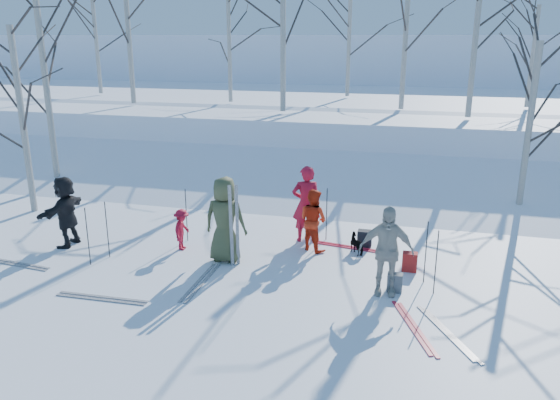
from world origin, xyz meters
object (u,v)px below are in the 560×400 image
(skier_red_north, at_px, (306,204))
(backpack_dark, at_px, (365,238))
(dog, at_px, (358,244))
(skier_redor_behind, at_px, (313,220))
(skier_cream_east, at_px, (386,251))
(backpack_grey, at_px, (395,283))
(skier_grey_west, at_px, (66,211))
(backpack_red, at_px, (410,262))
(skier_olive_center, at_px, (225,220))
(skier_red_seated, at_px, (182,229))

(skier_red_north, distance_m, backpack_dark, 1.65)
(skier_red_north, distance_m, dog, 1.62)
(skier_redor_behind, height_order, skier_cream_east, skier_cream_east)
(skier_red_north, xyz_separation_m, dog, (1.36, -0.51, -0.73))
(backpack_dark, bearing_deg, backpack_grey, -69.93)
(skier_cream_east, relative_size, skier_grey_west, 1.05)
(skier_cream_east, relative_size, backpack_red, 4.32)
(backpack_grey, relative_size, backpack_dark, 0.95)
(skier_red_north, distance_m, backpack_red, 2.95)
(skier_olive_center, distance_m, skier_grey_west, 4.07)
(skier_grey_west, relative_size, dog, 3.08)
(skier_olive_center, height_order, backpack_grey, skier_olive_center)
(skier_cream_east, distance_m, backpack_red, 1.49)
(skier_olive_center, relative_size, skier_red_north, 1.02)
(skier_grey_west, bearing_deg, backpack_grey, 85.32)
(skier_red_north, relative_size, skier_red_seated, 1.93)
(skier_olive_center, xyz_separation_m, backpack_red, (4.08, 0.47, -0.77))
(skier_cream_east, relative_size, backpack_grey, 4.78)
(dog, distance_m, backpack_red, 1.41)
(skier_cream_east, bearing_deg, backpack_red, 66.15)
(skier_cream_east, distance_m, dog, 2.19)
(skier_cream_east, relative_size, dog, 3.23)
(skier_red_north, xyz_separation_m, skier_cream_east, (2.12, -2.46, -0.06))
(skier_red_north, xyz_separation_m, backpack_dark, (1.47, 0.01, -0.76))
(backpack_red, bearing_deg, skier_red_north, 154.66)
(skier_red_north, relative_size, skier_grey_west, 1.11)
(skier_grey_west, height_order, backpack_dark, skier_grey_west)
(backpack_dark, bearing_deg, skier_red_seated, -162.95)
(skier_grey_west, distance_m, backpack_grey, 7.93)
(dog, bearing_deg, skier_redor_behind, -41.42)
(skier_grey_west, height_order, backpack_red, skier_grey_west)
(skier_olive_center, bearing_deg, backpack_red, -173.90)
(dog, distance_m, backpack_grey, 2.05)
(skier_grey_west, bearing_deg, skier_cream_east, 84.22)
(skier_cream_east, bearing_deg, skier_olive_center, 164.44)
(backpack_grey, bearing_deg, skier_red_north, 134.92)
(skier_red_north, bearing_deg, backpack_grey, 118.22)
(skier_red_seated, xyz_separation_m, skier_cream_east, (4.87, -1.17, 0.41))
(skier_cream_east, height_order, backpack_red, skier_cream_east)
(skier_olive_center, bearing_deg, backpack_dark, -150.73)
(skier_olive_center, distance_m, backpack_grey, 3.95)
(skier_redor_behind, distance_m, dog, 1.19)
(skier_red_north, distance_m, skier_grey_west, 5.83)
(skier_grey_west, bearing_deg, skier_red_north, 106.90)
(skier_red_seated, xyz_separation_m, skier_grey_west, (-2.82, -0.45, 0.37))
(skier_redor_behind, bearing_deg, skier_red_seated, 44.69)
(dog, bearing_deg, skier_cream_east, 68.85)
(dog, bearing_deg, skier_red_north, -62.97)
(backpack_grey, bearing_deg, skier_cream_east, -146.11)
(skier_red_north, height_order, dog, skier_red_north)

